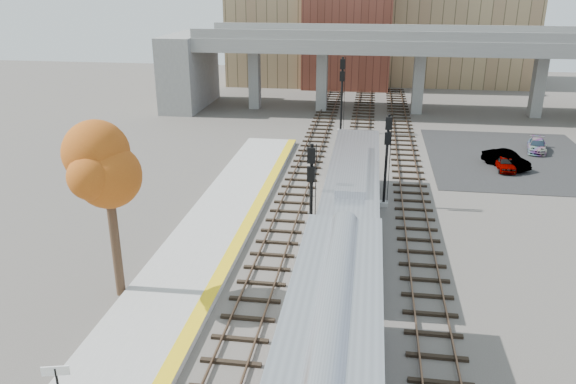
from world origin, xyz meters
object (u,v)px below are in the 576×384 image
(car_c, at_px, (537,146))
(tree, at_px, (106,168))
(signal_mast_mid, at_px, (386,164))
(signal_mast_far, at_px, (342,95))
(car_a, at_px, (505,163))
(car_b, at_px, (506,159))
(locomotive, at_px, (352,196))
(signal_mast_near, at_px, (311,205))

(car_c, bearing_deg, tree, -120.57)
(tree, xyz_separation_m, car_c, (26.45, 28.50, -5.92))
(signal_mast_mid, xyz_separation_m, signal_mast_far, (-4.10, 19.35, 0.78))
(signal_mast_mid, relative_size, car_c, 1.68)
(car_a, height_order, car_b, car_b)
(locomotive, bearing_deg, tree, -139.96)
(signal_mast_mid, relative_size, car_a, 1.91)
(car_a, distance_m, car_b, 0.78)
(signal_mast_mid, height_order, tree, tree)
(car_b, bearing_deg, locomotive, -166.55)
(locomotive, bearing_deg, car_c, 51.15)
(signal_mast_mid, height_order, car_c, signal_mast_mid)
(signal_mast_far, height_order, tree, tree)
(signal_mast_near, xyz_separation_m, signal_mast_far, (0.00, 27.46, 0.69))
(car_a, relative_size, car_c, 0.88)
(signal_mast_far, distance_m, car_c, 18.53)
(signal_mast_far, relative_size, car_c, 1.98)
(signal_mast_far, xyz_separation_m, car_a, (13.86, -10.10, -3.18))
(signal_mast_far, bearing_deg, signal_mast_mid, -78.04)
(signal_mast_far, relative_size, car_a, 2.25)
(signal_mast_mid, bearing_deg, tree, -133.62)
(signal_mast_far, bearing_deg, car_b, -33.66)
(signal_mast_mid, height_order, car_b, signal_mast_mid)
(car_b, bearing_deg, signal_mast_far, 109.60)
(tree, distance_m, car_b, 33.17)
(locomotive, height_order, tree, tree)
(signal_mast_far, height_order, car_b, signal_mast_far)
(locomotive, distance_m, signal_mast_far, 23.85)
(locomotive, xyz_separation_m, tree, (-10.80, -9.08, 4.22))
(tree, bearing_deg, car_a, 45.15)
(locomotive, distance_m, car_b, 18.74)
(signal_mast_near, bearing_deg, car_a, 51.39)
(signal_mast_far, relative_size, tree, 0.85)
(car_a, bearing_deg, car_c, 57.60)
(signal_mast_mid, distance_m, car_b, 14.29)
(tree, bearing_deg, signal_mast_near, 31.45)
(signal_mast_mid, distance_m, signal_mast_far, 19.79)
(tree, relative_size, car_c, 2.33)
(locomotive, distance_m, car_c, 25.00)
(locomotive, xyz_separation_m, signal_mast_far, (-2.10, 23.71, 1.51))
(car_b, distance_m, car_c, 6.28)
(car_a, bearing_deg, signal_mast_mid, -135.25)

